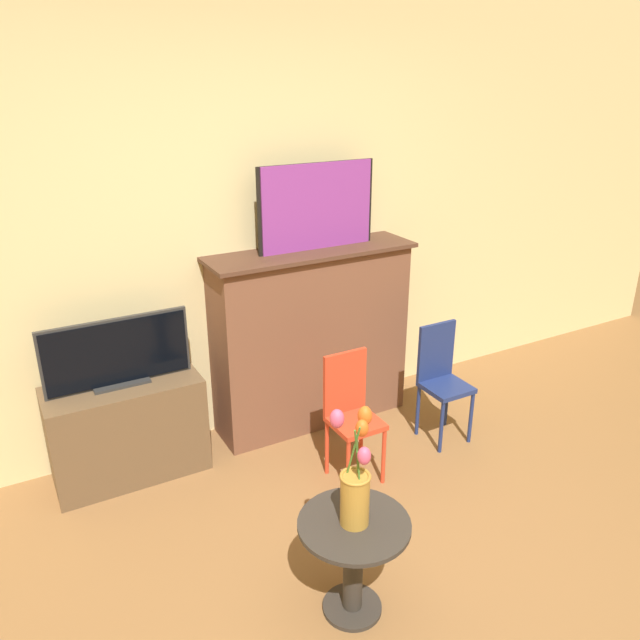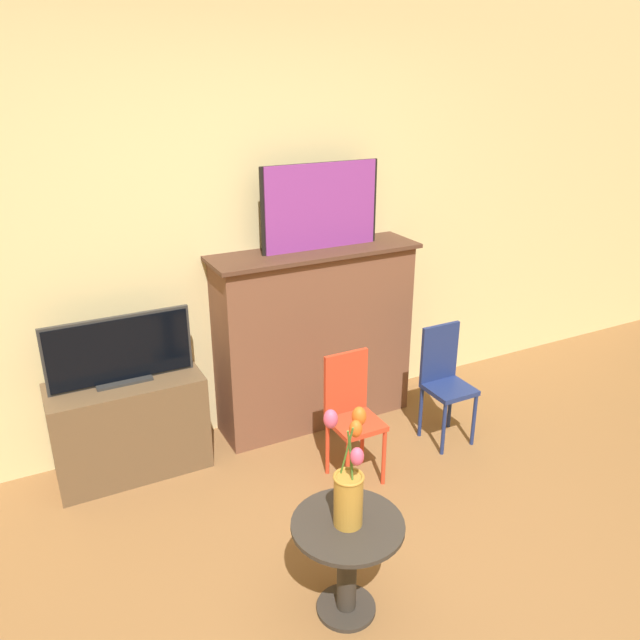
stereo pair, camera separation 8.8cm
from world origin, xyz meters
The scene contains 9 objects.
wall_back centered at (0.00, 2.13, 1.35)m, with size 8.00×0.06×2.70m.
fireplace_mantel centered at (0.40, 1.93, 0.60)m, with size 1.33×0.39×1.18m.
painting centered at (0.45, 1.93, 1.44)m, with size 0.77×0.03×0.52m.
tv_stand centered at (-0.81, 1.89, 0.29)m, with size 0.85×0.38×0.58m.
tv_monitor centered at (-0.81, 1.89, 0.77)m, with size 0.79×0.12×0.39m.
chair_red centered at (0.30, 1.26, 0.43)m, with size 0.27×0.27×0.75m.
chair_blue centered at (1.02, 1.35, 0.43)m, with size 0.27×0.27×0.75m.
side_table centered at (-0.21, 0.41, 0.31)m, with size 0.47×0.47×0.47m.
vase_tulips centered at (-0.21, 0.42, 0.66)m, with size 0.18×0.19×0.50m.
Camera 2 is at (-1.26, -1.37, 2.20)m, focal length 35.00 mm.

